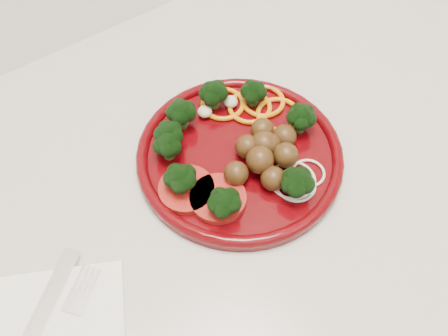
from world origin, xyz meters
TOP-DOWN VIEW (x-y plane):
  - counter at (0.00, 1.70)m, footprint 2.40×0.60m
  - plate at (0.00, 1.70)m, footprint 0.24×0.24m

SIDE VIEW (x-z plane):
  - counter at x=0.00m, z-range 0.00..0.90m
  - plate at x=0.00m, z-range 0.89..0.94m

